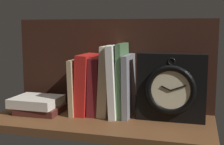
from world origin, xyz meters
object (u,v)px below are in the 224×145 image
Objects in this scene: framed_clock at (171,88)px; book_gray_chess at (129,86)px; book_cream_twain at (108,81)px; book_stack_side at (38,105)px; book_red_requiem at (87,84)px; book_tan_shortstories at (78,86)px; book_maroon_dawkins at (98,86)px; book_white_catcher at (116,80)px; book_green_romantic at (123,80)px.

book_gray_chess is at bearing 174.21° from framed_clock.
book_cream_twain reaches higher than book_stack_side.
book_red_requiem is at bearing 177.17° from framed_clock.
book_tan_shortstories is 0.80× the size of book_cream_twain.
book_maroon_dawkins is 7.03cm from book_white_catcher.
book_stack_side is (-27.41, -4.32, -9.21)cm from book_white_catcher.
book_white_catcher reaches higher than book_stack_side.
book_white_catcher is at bearing 0.00° from book_maroon_dawkins.
book_gray_chess is at bearing 0.00° from book_tan_shortstories.
book_gray_chess is at bearing 0.00° from book_maroon_dawkins.
book_maroon_dawkins is 4.15cm from book_cream_twain.
book_maroon_dawkins is 22.30cm from book_stack_side.
book_white_catcher is (6.70, 0.00, 2.15)cm from book_maroon_dawkins.
book_green_romantic is 16.49cm from framed_clock.
book_tan_shortstories is 15.74cm from book_stack_side.
book_white_catcher is 1.40× the size of book_stack_side.
book_tan_shortstories is 0.77× the size of book_green_romantic.
book_gray_chess is (2.06, 0.00, -1.89)cm from book_green_romantic.
book_cream_twain reaches higher than book_tan_shortstories.
book_maroon_dawkins is 0.80× the size of book_green_romantic.
book_white_catcher is at bearing 0.00° from book_tan_shortstories.
framed_clock is at bearing -2.83° from book_red_requiem.
framed_clock is at bearing 3.56° from book_stack_side.
book_green_romantic is at bearing 0.00° from book_maroon_dawkins.
book_stack_side is (-13.57, -4.32, -6.70)cm from book_tan_shortstories.
book_red_requiem is 13.13cm from book_green_romantic.
book_green_romantic reaches higher than book_tan_shortstories.
book_green_romantic is (12.98, -0.00, 1.99)cm from book_red_requiem.
book_cream_twain is at bearing -0.00° from book_red_requiem.
book_stack_side is (-16.68, -4.32, -7.51)cm from book_red_requiem.
framed_clock is 46.79cm from book_stack_side.
book_red_requiem is 29.38cm from framed_clock.
framed_clock is at bearing -4.46° from book_white_catcher.
book_cream_twain is (7.69, -0.00, 1.51)cm from book_red_requiem.
framed_clock is (32.45, -1.45, 1.30)cm from book_tan_shortstories.
book_maroon_dawkins is at bearing 11.77° from book_stack_side.
book_cream_twain reaches higher than book_gray_chess.
book_green_romantic is 1.18× the size of book_gray_chess.
book_maroon_dawkins reaches higher than book_tan_shortstories.
book_maroon_dawkins is at bearing 180.00° from book_gray_chess.
book_red_requiem is 0.87× the size of book_cream_twain.
book_cream_twain is at bearing 0.00° from book_maroon_dawkins.
book_gray_chess is at bearing 0.00° from book_white_catcher.
book_green_romantic reaches higher than book_red_requiem.
book_red_requiem is at bearing 180.00° from book_maroon_dawkins.
framed_clock reaches higher than book_maroon_dawkins.
book_green_romantic is 1.13× the size of framed_clock.
framed_clock is at bearing -3.28° from book_maroon_dawkins.
book_green_romantic is 1.43× the size of book_stack_side.
book_cream_twain is 3.05cm from book_white_catcher.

